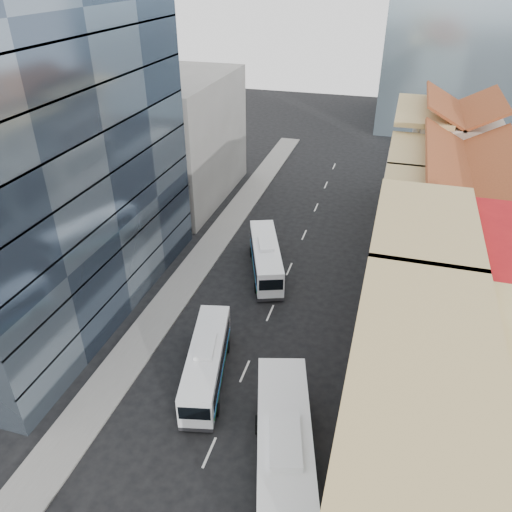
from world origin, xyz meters
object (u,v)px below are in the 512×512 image
(bus_left_far, at_px, (266,257))
(bus_right, at_px, (284,463))
(bus_left_near, at_px, (207,362))
(office_tower, at_px, (27,125))
(shophouse_tan, at_px, (497,497))

(bus_left_far, relative_size, bus_right, 0.78)
(bus_left_near, bearing_deg, office_tower, 147.54)
(office_tower, distance_m, bus_right, 27.98)
(shophouse_tan, distance_m, bus_left_far, 28.29)
(office_tower, relative_size, bus_left_near, 3.15)
(shophouse_tan, xyz_separation_m, bus_left_far, (-16.00, 22.91, -4.40))
(bus_left_near, height_order, bus_right, bus_right)
(shophouse_tan, xyz_separation_m, office_tower, (-31.00, 14.00, 9.00))
(bus_left_near, xyz_separation_m, bus_left_far, (0.26, 14.28, 0.07))
(bus_left_far, distance_m, bus_right, 21.95)
(shophouse_tan, distance_m, office_tower, 35.19)
(shophouse_tan, distance_m, bus_right, 10.30)
(bus_left_far, xyz_separation_m, bus_right, (6.71, -20.89, 0.44))
(bus_left_near, relative_size, bus_left_far, 0.96)
(bus_left_far, bearing_deg, shophouse_tan, -75.34)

